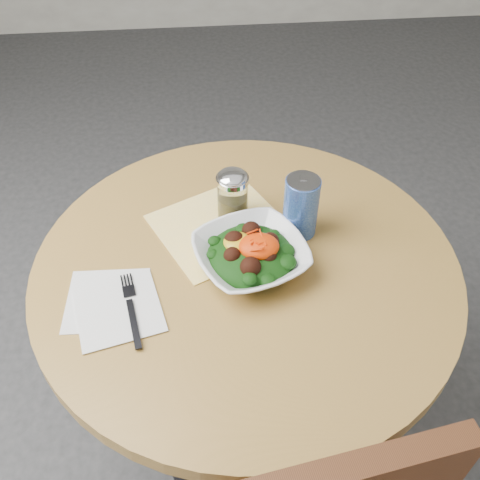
{
  "coord_description": "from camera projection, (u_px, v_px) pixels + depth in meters",
  "views": [
    {
      "loc": [
        -0.09,
        -0.77,
        1.57
      ],
      "look_at": [
        -0.01,
        0.0,
        0.81
      ],
      "focal_mm": 40.0,
      "sensor_mm": 36.0,
      "label": 1
    }
  ],
  "objects": [
    {
      "name": "ground",
      "position": [
        244.0,
        426.0,
        1.66
      ],
      "size": [
        6.0,
        6.0,
        0.0
      ],
      "primitive_type": "plane",
      "color": "#2E2E31",
      "rests_on": "ground"
    },
    {
      "name": "table",
      "position": [
        245.0,
        318.0,
        1.27
      ],
      "size": [
        0.9,
        0.9,
        0.75
      ],
      "color": "black",
      "rests_on": "ground"
    },
    {
      "name": "cloth_napkin",
      "position": [
        221.0,
        226.0,
        1.2
      ],
      "size": [
        0.35,
        0.34,
        0.0
      ],
      "primitive_type": "cube",
      "rotation": [
        0.0,
        0.0,
        0.46
      ],
      "color": "yellow",
      "rests_on": "table"
    },
    {
      "name": "paper_napkins",
      "position": [
        113.0,
        305.0,
        1.04
      ],
      "size": [
        0.2,
        0.21,
        0.0
      ],
      "color": "silver",
      "rests_on": "table"
    },
    {
      "name": "salad_bowl",
      "position": [
        251.0,
        254.0,
        1.1
      ],
      "size": [
        0.29,
        0.29,
        0.08
      ],
      "color": "white",
      "rests_on": "table"
    },
    {
      "name": "fork",
      "position": [
        131.0,
        307.0,
        1.03
      ],
      "size": [
        0.05,
        0.19,
        0.0
      ],
      "color": "black",
      "rests_on": "table"
    },
    {
      "name": "spice_shaker",
      "position": [
        233.0,
        196.0,
        1.18
      ],
      "size": [
        0.07,
        0.07,
        0.13
      ],
      "color": "silver",
      "rests_on": "table"
    },
    {
      "name": "beverage_can",
      "position": [
        301.0,
        206.0,
        1.15
      ],
      "size": [
        0.08,
        0.08,
        0.15
      ],
      "color": "#0D2794",
      "rests_on": "table"
    }
  ]
}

